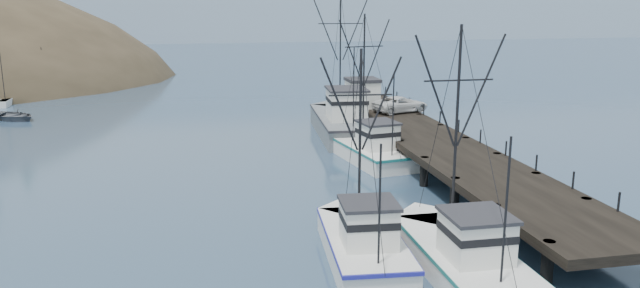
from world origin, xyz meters
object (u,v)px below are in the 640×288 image
Objects in this scene: pier at (433,143)px; trawler_near at (459,253)px; work_vessel at (342,121)px; motorboat at (13,120)px; trawler_mid at (362,241)px; trawler_far at (368,149)px; pickup_truck at (401,104)px; pier_shed at (362,93)px.

pier is 18.77m from trawler_near.
motorboat is (-31.84, 13.71, -1.23)m from work_vessel.
trawler_mid is 0.90× the size of trawler_far.
trawler_mid is 48.83m from motorboat.
trawler_mid is 29.11m from pickup_truck.
pickup_truck is at bearing 76.47° from trawler_near.
pier is 13.75× the size of pier_shed.
pier_shed is (4.26, 32.50, 2.60)m from trawler_near.
trawler_near is 32.88m from pier_shed.
pier_shed is at bearing 82.53° from trawler_near.
trawler_near is 2.20× the size of pickup_truck.
pickup_truck is 39.98m from motorboat.
trawler_mid is 1.97× the size of pickup_truck.
trawler_mid reaches higher than pier_shed.
pickup_truck is (5.56, 8.73, 1.91)m from trawler_far.
pickup_truck reaches higher than motorboat.
trawler_mid is at bearing 141.70° from pickup_truck.
pier_shed is 0.61× the size of pickup_truck.
pickup_truck reaches higher than pier.
motorboat is at bearing 143.90° from trawler_far.
pickup_truck is at bearing 57.52° from trawler_far.
motorboat is (-35.95, 25.69, -1.69)m from pier.
pier_shed is 0.57× the size of motorboat.
work_vessel is 2.77× the size of motorboat.
motorboat is (-37.21, 14.35, -2.73)m from pickup_truck.
trawler_mid is 28.09m from work_vessel.
trawler_far reaches higher than pier.
pier is 12.67m from work_vessel.
trawler_near is at bearing -93.18° from work_vessel.
pier is at bearing -84.16° from pier_shed.
work_vessel reaches higher than trawler_far.
trawler_far is at bearing -88.56° from motorboat.
pier is at bearing -31.21° from trawler_far.
trawler_near is 20.50m from trawler_far.
trawler_mid is at bearing -110.05° from motorboat.
trawler_far is 2.03× the size of motorboat.
work_vessel is (-4.11, 11.98, -0.46)m from pier.
motorboat is at bearing 162.25° from pier_shed.
work_vessel is 5.61m from pickup_truck.
trawler_far is 12.64m from pier_shed.
trawler_mid is at bearing 150.15° from trawler_near.
trawler_near is 2.04× the size of motorboat.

